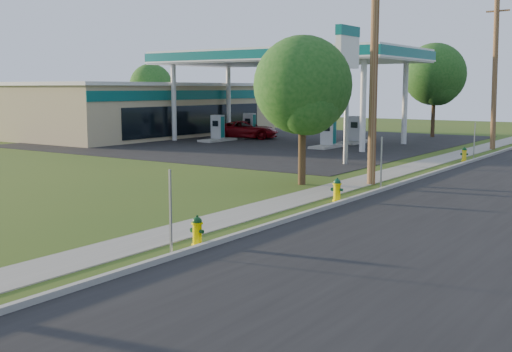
{
  "coord_description": "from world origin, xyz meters",
  "views": [
    {
      "loc": [
        9.98,
        -6.51,
        3.82
      ],
      "look_at": [
        0.0,
        8.0,
        1.4
      ],
      "focal_mm": 45.0,
      "sensor_mm": 36.0,
      "label": 1
    }
  ],
  "objects_px": {
    "fuel_pump_sw": "(250,129)",
    "tree_lot": "(435,77)",
    "fuel_pump_se": "(356,133)",
    "tree_verge": "(304,89)",
    "utility_pole_mid": "(374,59)",
    "hydrant_far": "(464,154)",
    "hydrant_mid": "(337,190)",
    "tree_back": "(151,87)",
    "hydrant_near": "(197,231)",
    "fuel_pump_nw": "(218,131)",
    "price_pylon": "(347,55)",
    "fuel_pump_ne": "(328,137)",
    "car_red": "(246,130)",
    "utility_pole_far": "(495,72)"
  },
  "relations": [
    {
      "from": "tree_verge",
      "to": "tree_back",
      "type": "relative_size",
      "value": 0.96
    },
    {
      "from": "fuel_pump_ne",
      "to": "utility_pole_far",
      "type": "bearing_deg",
      "value": 29.33
    },
    {
      "from": "fuel_pump_sw",
      "to": "fuel_pump_se",
      "type": "bearing_deg",
      "value": 0.0
    },
    {
      "from": "fuel_pump_se",
      "to": "hydrant_mid",
      "type": "bearing_deg",
      "value": -65.75
    },
    {
      "from": "tree_back",
      "to": "hydrant_far",
      "type": "relative_size",
      "value": 7.93
    },
    {
      "from": "fuel_pump_ne",
      "to": "hydrant_near",
      "type": "bearing_deg",
      "value": -68.66
    },
    {
      "from": "tree_lot",
      "to": "tree_back",
      "type": "distance_m",
      "value": 26.52
    },
    {
      "from": "fuel_pump_ne",
      "to": "fuel_pump_sw",
      "type": "distance_m",
      "value": 9.85
    },
    {
      "from": "fuel_pump_nw",
      "to": "fuel_pump_sw",
      "type": "bearing_deg",
      "value": 90.0
    },
    {
      "from": "tree_back",
      "to": "hydrant_near",
      "type": "xyz_separation_m",
      "value": [
        33.36,
        -33.4,
        -3.57
      ]
    },
    {
      "from": "hydrant_mid",
      "to": "hydrant_far",
      "type": "height_order",
      "value": "hydrant_mid"
    },
    {
      "from": "fuel_pump_se",
      "to": "car_red",
      "type": "bearing_deg",
      "value": -174.68
    },
    {
      "from": "tree_lot",
      "to": "car_red",
      "type": "distance_m",
      "value": 15.22
    },
    {
      "from": "fuel_pump_ne",
      "to": "fuel_pump_sw",
      "type": "xyz_separation_m",
      "value": [
        -9.0,
        4.0,
        0.0
      ]
    },
    {
      "from": "price_pylon",
      "to": "tree_back",
      "type": "xyz_separation_m",
      "value": [
        -28.68,
        16.11,
        -1.48
      ]
    },
    {
      "from": "fuel_pump_nw",
      "to": "hydrant_far",
      "type": "relative_size",
      "value": 4.13
    },
    {
      "from": "utility_pole_mid",
      "to": "hydrant_far",
      "type": "xyz_separation_m",
      "value": [
        0.64,
        10.2,
        -4.57
      ]
    },
    {
      "from": "utility_pole_mid",
      "to": "tree_verge",
      "type": "distance_m",
      "value": 2.98
    },
    {
      "from": "hydrant_mid",
      "to": "utility_pole_mid",
      "type": "bearing_deg",
      "value": 99.19
    },
    {
      "from": "hydrant_far",
      "to": "price_pylon",
      "type": "bearing_deg",
      "value": -134.06
    },
    {
      "from": "price_pylon",
      "to": "hydrant_mid",
      "type": "bearing_deg",
      "value": -64.87
    },
    {
      "from": "tree_verge",
      "to": "hydrant_far",
      "type": "bearing_deg",
      "value": 76.64
    },
    {
      "from": "tree_back",
      "to": "hydrant_near",
      "type": "bearing_deg",
      "value": -45.03
    },
    {
      "from": "fuel_pump_se",
      "to": "tree_verge",
      "type": "xyz_separation_m",
      "value": [
        6.73,
        -18.67,
        3.06
      ]
    },
    {
      "from": "tree_lot",
      "to": "fuel_pump_nw",
      "type": "bearing_deg",
      "value": -132.45
    },
    {
      "from": "utility_pole_mid",
      "to": "car_red",
      "type": "height_order",
      "value": "utility_pole_mid"
    },
    {
      "from": "utility_pole_mid",
      "to": "hydrant_mid",
      "type": "xyz_separation_m",
      "value": [
        0.7,
        -4.3,
        -4.55
      ]
    },
    {
      "from": "utility_pole_far",
      "to": "fuel_pump_ne",
      "type": "bearing_deg",
      "value": -150.67
    },
    {
      "from": "price_pylon",
      "to": "utility_pole_far",
      "type": "bearing_deg",
      "value": 72.67
    },
    {
      "from": "utility_pole_mid",
      "to": "tree_back",
      "type": "bearing_deg",
      "value": 146.44
    },
    {
      "from": "tree_back",
      "to": "tree_lot",
      "type": "bearing_deg",
      "value": 8.67
    },
    {
      "from": "fuel_pump_nw",
      "to": "price_pylon",
      "type": "height_order",
      "value": "price_pylon"
    },
    {
      "from": "fuel_pump_se",
      "to": "tree_verge",
      "type": "distance_m",
      "value": 20.08
    },
    {
      "from": "fuel_pump_se",
      "to": "tree_back",
      "type": "distance_m",
      "value": 24.34
    },
    {
      "from": "utility_pole_mid",
      "to": "hydrant_far",
      "type": "distance_m",
      "value": 11.19
    },
    {
      "from": "tree_verge",
      "to": "hydrant_near",
      "type": "xyz_separation_m",
      "value": [
        2.96,
        -10.12,
        -3.4
      ]
    },
    {
      "from": "fuel_pump_ne",
      "to": "fuel_pump_se",
      "type": "distance_m",
      "value": 4.0
    },
    {
      "from": "tree_verge",
      "to": "hydrant_far",
      "type": "xyz_separation_m",
      "value": [
        2.82,
        11.87,
        -3.4
      ]
    },
    {
      "from": "fuel_pump_nw",
      "to": "fuel_pump_ne",
      "type": "relative_size",
      "value": 1.0
    },
    {
      "from": "utility_pole_mid",
      "to": "tree_lot",
      "type": "bearing_deg",
      "value": 103.97
    },
    {
      "from": "fuel_pump_sw",
      "to": "tree_lot",
      "type": "xyz_separation_m",
      "value": [
        11.53,
        8.61,
        3.97
      ]
    },
    {
      "from": "fuel_pump_se",
      "to": "price_pylon",
      "type": "height_order",
      "value": "price_pylon"
    },
    {
      "from": "price_pylon",
      "to": "car_red",
      "type": "distance_m",
      "value": 18.04
    },
    {
      "from": "hydrant_near",
      "to": "fuel_pump_ne",
      "type": "bearing_deg",
      "value": 111.34
    },
    {
      "from": "tree_lot",
      "to": "hydrant_near",
      "type": "relative_size",
      "value": 9.45
    },
    {
      "from": "utility_pole_far",
      "to": "fuel_pump_se",
      "type": "relative_size",
      "value": 2.97
    },
    {
      "from": "fuel_pump_ne",
      "to": "price_pylon",
      "type": "height_order",
      "value": "price_pylon"
    },
    {
      "from": "hydrant_far",
      "to": "fuel_pump_nw",
      "type": "bearing_deg",
      "value": 171.4
    },
    {
      "from": "tree_verge",
      "to": "fuel_pump_nw",
      "type": "bearing_deg",
      "value": 136.99
    },
    {
      "from": "fuel_pump_sw",
      "to": "fuel_pump_se",
      "type": "xyz_separation_m",
      "value": [
        9.0,
        0.0,
        0.0
      ]
    }
  ]
}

